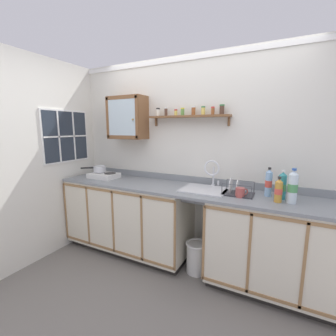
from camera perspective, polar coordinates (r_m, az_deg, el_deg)
floor at (r=2.82m, az=1.21°, el=-25.61°), size 6.32×6.32×0.00m
back_wall at (r=2.89m, az=6.65°, el=2.19°), size 3.92×0.07×2.49m
side_wall_left at (r=3.23m, az=-29.36°, el=1.62°), size 0.05×3.39×2.49m
lower_cabinet_run at (r=3.19m, az=-9.78°, el=-11.72°), size 1.69×0.61×0.93m
lower_cabinet_run_right at (r=2.64m, az=25.18°, el=-17.44°), size 1.32×0.61×0.93m
countertop at (r=2.65m, az=4.04°, el=-5.27°), size 3.28×0.63×0.03m
backsplash at (r=2.90m, az=6.31°, el=-2.85°), size 3.28×0.02×0.08m
sink at (r=2.61m, az=9.20°, el=-5.53°), size 0.49×0.45×0.43m
hot_plate_stove at (r=3.28m, az=-15.53°, el=-1.78°), size 0.38×0.27×0.07m
saucepan at (r=3.34m, az=-16.62°, el=-0.20°), size 0.27×0.27×0.08m
bottle_water_blue_0 at (r=2.52m, az=23.58°, el=-3.40°), size 0.07×0.07×0.29m
bottle_water_clear_1 at (r=2.38m, az=28.42°, el=-4.16°), size 0.09×0.09×0.32m
bottle_juice_amber_2 at (r=2.36m, az=25.63°, el=-5.05°), size 0.07×0.07×0.24m
bottle_detergent_teal_3 at (r=2.47m, az=26.38°, el=-3.99°), size 0.07×0.07×0.29m
dish_rack at (r=2.50m, az=16.62°, el=-5.51°), size 0.31×0.23×0.17m
mug at (r=2.41m, az=17.44°, el=-5.75°), size 0.12×0.10×0.09m
wall_cabinet at (r=3.17m, az=-9.98°, el=12.10°), size 0.52×0.28×0.55m
spice_shelf at (r=2.80m, az=5.20°, el=12.92°), size 0.99×0.14×0.23m
window at (r=3.42m, az=-23.88°, el=7.16°), size 0.03×0.72×0.70m
trash_bin at (r=2.84m, az=7.01°, el=-20.94°), size 0.25×0.25×0.36m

